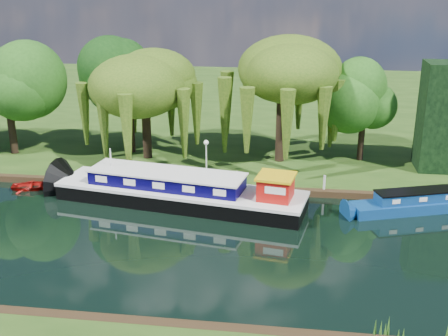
# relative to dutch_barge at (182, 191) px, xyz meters

# --- Properties ---
(ground) EXTENTS (120.00, 120.00, 0.00)m
(ground) POSITION_rel_dutch_barge_xyz_m (0.34, -5.64, -0.87)
(ground) COLOR black
(far_bank) EXTENTS (120.00, 52.00, 0.45)m
(far_bank) POSITION_rel_dutch_barge_xyz_m (0.34, 28.36, -0.64)
(far_bank) COLOR #1F3D10
(far_bank) RESTS_ON ground
(dutch_barge) EXTENTS (16.97, 6.48, 3.50)m
(dutch_barge) POSITION_rel_dutch_barge_xyz_m (0.00, 0.00, 0.00)
(dutch_barge) COLOR black
(dutch_barge) RESTS_ON ground
(narrowboat) EXTENTS (10.42, 4.98, 1.52)m
(narrowboat) POSITION_rel_dutch_barge_xyz_m (16.02, 1.14, -0.33)
(narrowboat) COLOR navy
(narrowboat) RESTS_ON ground
(red_dinghy) EXTENTS (3.41, 2.82, 0.61)m
(red_dinghy) POSITION_rel_dutch_barge_xyz_m (-11.02, 1.33, -0.87)
(red_dinghy) COLOR #A00F0B
(red_dinghy) RESTS_ON ground
(white_cruiser) EXTENTS (2.60, 2.37, 1.18)m
(white_cruiser) POSITION_rel_dutch_barge_xyz_m (14.35, 1.46, -0.87)
(white_cruiser) COLOR silver
(white_cruiser) RESTS_ON ground
(willow_left) EXTENTS (6.72, 6.72, 8.05)m
(willow_left) POSITION_rel_dutch_barge_xyz_m (-4.45, 8.05, 5.43)
(willow_left) COLOR black
(willow_left) RESTS_ON far_bank
(willow_right) EXTENTS (7.17, 7.17, 8.73)m
(willow_right) POSITION_rel_dutch_barge_xyz_m (6.06, 8.60, 5.95)
(willow_right) COLOR black
(willow_right) RESTS_ON far_bank
(tree_far_left) EXTENTS (5.42, 5.42, 8.73)m
(tree_far_left) POSITION_rel_dutch_barge_xyz_m (-15.62, 7.74, 5.56)
(tree_far_left) COLOR black
(tree_far_left) RESTS_ON far_bank
(tree_far_mid) EXTENTS (5.25, 5.25, 8.59)m
(tree_far_mid) POSITION_rel_dutch_barge_xyz_m (-6.15, 9.37, 5.50)
(tree_far_mid) COLOR black
(tree_far_mid) RESTS_ON far_bank
(tree_far_right) EXTENTS (4.23, 4.23, 6.92)m
(tree_far_right) POSITION_rel_dutch_barge_xyz_m (12.38, 9.69, 4.35)
(tree_far_right) COLOR black
(tree_far_right) RESTS_ON far_bank
(lamppost) EXTENTS (0.36, 0.36, 2.56)m
(lamppost) POSITION_rel_dutch_barge_xyz_m (0.84, 4.86, 1.55)
(lamppost) COLOR silver
(lamppost) RESTS_ON far_bank
(mooring_posts) EXTENTS (19.16, 0.16, 1.00)m
(mooring_posts) POSITION_rel_dutch_barge_xyz_m (-0.16, 2.76, 0.08)
(mooring_posts) COLOR silver
(mooring_posts) RESTS_ON far_bank
(reeds_near) EXTENTS (33.70, 1.50, 1.10)m
(reeds_near) POSITION_rel_dutch_barge_xyz_m (7.22, -13.22, -0.32)
(reeds_near) COLOR #225416
(reeds_near) RESTS_ON ground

